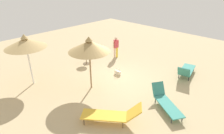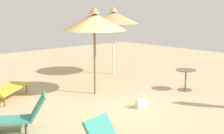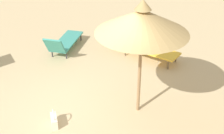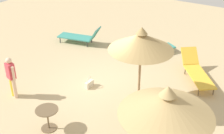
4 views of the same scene
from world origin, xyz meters
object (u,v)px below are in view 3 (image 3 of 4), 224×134
at_px(parasol_umbrella_near_left, 142,21).
at_px(lounge_chair_edge, 64,42).
at_px(handbag, 54,120).
at_px(lounge_chair_near_right, 141,45).

height_order(parasol_umbrella_near_left, lounge_chair_edge, parasol_umbrella_near_left).
height_order(lounge_chair_edge, handbag, lounge_chair_edge).
distance_m(parasol_umbrella_near_left, lounge_chair_edge, 4.27).
xyz_separation_m(parasol_umbrella_near_left, lounge_chair_edge, (-1.19, 3.61, -1.95)).
bearing_deg(handbag, parasol_umbrella_near_left, -0.39).
bearing_deg(parasol_umbrella_near_left, lounge_chair_near_right, 66.89).
bearing_deg(lounge_chair_edge, lounge_chair_near_right, -24.01).
bearing_deg(lounge_chair_edge, handbag, -103.02).
xyz_separation_m(parasol_umbrella_near_left, lounge_chair_near_right, (1.11, 2.59, -1.89)).
distance_m(lounge_chair_near_right, lounge_chair_edge, 2.51).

